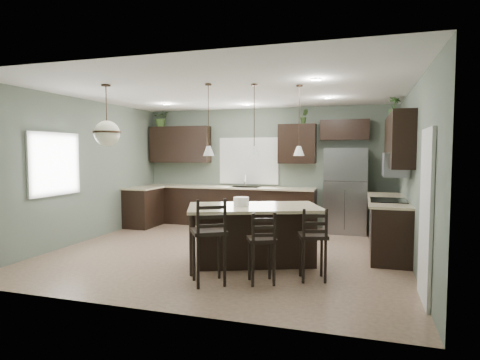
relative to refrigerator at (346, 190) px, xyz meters
name	(u,v)px	position (x,y,z in m)	size (l,w,h in m)	color
ground	(228,252)	(-1.90, -2.41, -0.93)	(6.00, 6.00, 0.00)	#9E8466
pantry_door	(426,216)	(1.07, -3.96, 0.09)	(0.04, 0.82, 2.04)	white
window_back	(249,161)	(-2.30, 0.33, 0.62)	(1.35, 0.02, 1.00)	white
window_left	(54,164)	(-4.89, -3.21, 0.62)	(0.02, 1.10, 1.00)	white
left_return_cabs	(143,208)	(-4.60, -0.71, -0.48)	(0.60, 0.90, 0.90)	black
left_return_countertop	(144,188)	(-4.58, -0.71, -0.01)	(0.66, 0.96, 0.04)	beige
back_lower_cabs	(228,207)	(-2.75, 0.04, -0.48)	(4.20, 0.60, 0.90)	black
back_countertop	(227,187)	(-2.75, 0.02, -0.01)	(4.20, 0.66, 0.04)	beige
sink_inset	(245,187)	(-2.30, 0.02, 0.01)	(0.70, 0.45, 0.01)	gray
faucet	(245,181)	(-2.30, -0.01, 0.16)	(0.02, 0.02, 0.28)	silver
back_upper_left	(180,145)	(-4.05, 0.17, 1.02)	(1.55, 0.34, 0.90)	black
back_upper_right	(297,144)	(-1.10, 0.17, 1.02)	(0.85, 0.34, 0.90)	black
fridge_header	(345,130)	(-0.05, 0.17, 1.32)	(1.05, 0.34, 0.45)	black
right_lower_cabs	(388,226)	(0.80, -1.53, -0.48)	(0.60, 2.35, 0.90)	black
right_countertop	(387,200)	(0.78, -1.53, -0.01)	(0.66, 2.35, 0.04)	beige
cooktop	(388,200)	(0.78, -1.81, 0.02)	(0.58, 0.75, 0.02)	black
wall_oven_front	(370,228)	(0.49, -1.81, -0.48)	(0.01, 0.72, 0.60)	gray
right_upper_cabs	(398,141)	(0.93, -1.53, 1.02)	(0.34, 2.35, 0.90)	black
microwave	(396,165)	(0.88, -1.81, 0.62)	(0.40, 0.75, 0.40)	gray
refrigerator	(346,190)	(0.00, 0.00, 0.00)	(0.90, 0.74, 1.85)	gray
kitchen_island	(254,235)	(-1.25, -3.04, -0.46)	(2.02, 1.15, 0.92)	black
serving_dish	(241,202)	(-1.44, -3.12, 0.07)	(0.24, 0.24, 0.14)	white
bar_stool_left	(209,241)	(-1.58, -4.12, -0.34)	(0.43, 0.43, 1.16)	black
bar_stool_center	(262,247)	(-0.92, -3.88, -0.44)	(0.36, 0.36, 0.98)	black
bar_stool_right	(313,244)	(-0.28, -3.55, -0.42)	(0.37, 0.37, 1.01)	black
pendant_left	(208,120)	(-1.90, -3.30, 1.32)	(0.17, 0.17, 1.10)	silver
pendant_center	(254,120)	(-1.25, -3.04, 1.32)	(0.17, 0.17, 1.10)	white
pendant_right	(299,121)	(-0.60, -2.78, 1.32)	(0.17, 0.17, 1.10)	silver
chandelier	(107,115)	(-3.43, -3.69, 1.40)	(0.43, 0.43, 0.95)	beige
plant_back_left	(161,118)	(-4.55, 0.14, 1.70)	(0.41, 0.35, 0.45)	#365224
plant_back_right	(304,117)	(-0.95, 0.14, 1.64)	(0.18, 0.15, 0.33)	#385927
plant_right_wall	(394,108)	(0.90, -0.84, 1.68)	(0.23, 0.23, 0.41)	#335726
room_shell	(228,156)	(-1.90, -2.41, 0.77)	(6.00, 6.00, 6.00)	slate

